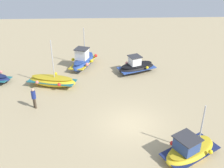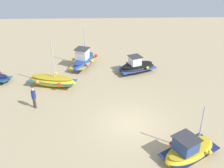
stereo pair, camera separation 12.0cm
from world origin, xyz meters
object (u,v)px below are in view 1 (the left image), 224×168
at_px(fishing_boat_3, 83,60).
at_px(fishing_boat_5, 136,67).
at_px(person_walking, 34,97).
at_px(fishing_boat_2, 52,81).
at_px(fishing_boat_0, 190,150).

xyz_separation_m(fishing_boat_3, fishing_boat_5, (-4.96, 1.43, -0.11)).
bearing_deg(fishing_boat_3, person_walking, -3.63).
bearing_deg(fishing_boat_5, person_walking, 12.19).
distance_m(fishing_boat_2, fishing_boat_5, 7.75).
xyz_separation_m(fishing_boat_2, fishing_boat_5, (-7.38, -2.35, 0.08)).
distance_m(fishing_boat_0, person_walking, 11.23).
xyz_separation_m(fishing_boat_3, person_walking, (3.17, 7.18, 0.27)).
bearing_deg(fishing_boat_5, fishing_boat_0, 75.40).
height_order(fishing_boat_0, fishing_boat_2, fishing_boat_2).
xyz_separation_m(fishing_boat_2, person_walking, (0.75, 3.40, 0.46)).
bearing_deg(fishing_boat_3, fishing_boat_0, 47.88).
bearing_deg(fishing_boat_3, fishing_boat_5, 94.13).
bearing_deg(person_walking, fishing_boat_0, 103.02).
height_order(fishing_boat_3, fishing_boat_5, fishing_boat_3).
height_order(fishing_boat_5, person_walking, fishing_boat_5).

